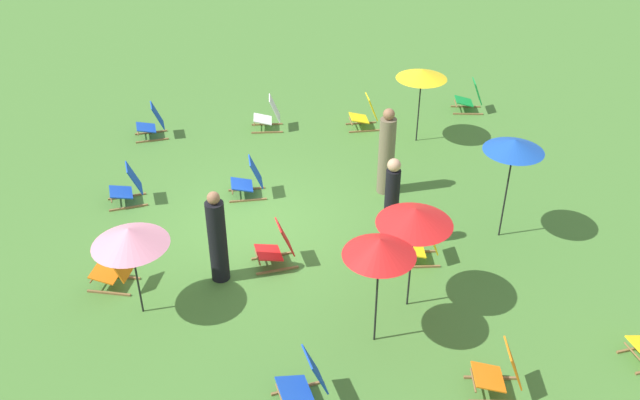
{
  "coord_description": "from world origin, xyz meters",
  "views": [
    {
      "loc": [
        10.8,
        -0.18,
        7.46
      ],
      "look_at": [
        0.0,
        1.2,
        0.5
      ],
      "focal_mm": 38.16,
      "sensor_mm": 36.0,
      "label": 1
    }
  ],
  "objects_px": {
    "umbrella_0": "(380,247)",
    "umbrella_3": "(129,237)",
    "deckchair_0": "(365,114)",
    "deckchair_10": "(152,123)",
    "umbrella_4": "(415,216)",
    "person_1": "(217,239)",
    "umbrella_1": "(422,74)",
    "umbrella_2": "(514,146)",
    "deckchair_5": "(269,115)",
    "deckchair_7": "(249,180)",
    "deckchair_2": "(305,381)",
    "person_2": "(391,204)",
    "deckchair_6": "(471,98)",
    "person_0": "(387,154)",
    "deckchair_11": "(500,372)",
    "deckchair_4": "(277,247)",
    "deckchair_1": "(128,187)",
    "deckchair_8": "(114,269)",
    "deckchair_9": "(421,243)"
  },
  "relations": [
    {
      "from": "person_2",
      "to": "deckchair_7",
      "type": "bearing_deg",
      "value": 10.18
    },
    {
      "from": "deckchair_7",
      "to": "deckchair_9",
      "type": "bearing_deg",
      "value": 47.26
    },
    {
      "from": "umbrella_4",
      "to": "person_1",
      "type": "distance_m",
      "value": 3.34
    },
    {
      "from": "deckchair_6",
      "to": "person_0",
      "type": "relative_size",
      "value": 0.44
    },
    {
      "from": "deckchair_1",
      "to": "deckchair_7",
      "type": "bearing_deg",
      "value": 79.16
    },
    {
      "from": "person_1",
      "to": "umbrella_1",
      "type": "bearing_deg",
      "value": 169.76
    },
    {
      "from": "umbrella_2",
      "to": "deckchair_11",
      "type": "bearing_deg",
      "value": -20.21
    },
    {
      "from": "deckchair_1",
      "to": "umbrella_1",
      "type": "bearing_deg",
      "value": 96.6
    },
    {
      "from": "deckchair_2",
      "to": "deckchair_8",
      "type": "bearing_deg",
      "value": -145.36
    },
    {
      "from": "umbrella_0",
      "to": "umbrella_4",
      "type": "relative_size",
      "value": 1.02
    },
    {
      "from": "deckchair_4",
      "to": "deckchair_5",
      "type": "xyz_separation_m",
      "value": [
        -5.34,
        0.19,
        0.0
      ]
    },
    {
      "from": "deckchair_10",
      "to": "umbrella_1",
      "type": "xyz_separation_m",
      "value": [
        0.97,
        6.17,
        1.3
      ]
    },
    {
      "from": "deckchair_7",
      "to": "umbrella_4",
      "type": "relative_size",
      "value": 0.44
    },
    {
      "from": "deckchair_10",
      "to": "umbrella_1",
      "type": "distance_m",
      "value": 6.37
    },
    {
      "from": "deckchair_7",
      "to": "umbrella_0",
      "type": "xyz_separation_m",
      "value": [
        4.44,
        1.73,
        1.4
      ]
    },
    {
      "from": "deckchair_0",
      "to": "person_1",
      "type": "xyz_separation_m",
      "value": [
        5.38,
        -3.52,
        0.45
      ]
    },
    {
      "from": "deckchair_2",
      "to": "umbrella_3",
      "type": "height_order",
      "value": "umbrella_3"
    },
    {
      "from": "deckchair_4",
      "to": "umbrella_4",
      "type": "bearing_deg",
      "value": 47.78
    },
    {
      "from": "deckchair_9",
      "to": "deckchair_8",
      "type": "bearing_deg",
      "value": -84.86
    },
    {
      "from": "deckchair_1",
      "to": "deckchair_11",
      "type": "distance_m",
      "value": 8.04
    },
    {
      "from": "deckchair_5",
      "to": "umbrella_2",
      "type": "distance_m",
      "value": 6.59
    },
    {
      "from": "deckchair_6",
      "to": "deckchair_2",
      "type": "bearing_deg",
      "value": -21.15
    },
    {
      "from": "umbrella_3",
      "to": "umbrella_4",
      "type": "height_order",
      "value": "umbrella_4"
    },
    {
      "from": "deckchair_2",
      "to": "deckchair_11",
      "type": "relative_size",
      "value": 1.0
    },
    {
      "from": "deckchair_2",
      "to": "person_2",
      "type": "height_order",
      "value": "person_2"
    },
    {
      "from": "deckchair_4",
      "to": "deckchair_8",
      "type": "height_order",
      "value": "same"
    },
    {
      "from": "umbrella_0",
      "to": "person_0",
      "type": "xyz_separation_m",
      "value": [
        -4.25,
        1.05,
        -0.88
      ]
    },
    {
      "from": "deckchair_2",
      "to": "umbrella_0",
      "type": "height_order",
      "value": "umbrella_0"
    },
    {
      "from": "deckchair_4",
      "to": "deckchair_11",
      "type": "xyz_separation_m",
      "value": [
        3.31,
        2.86,
        0.0
      ]
    },
    {
      "from": "deckchair_10",
      "to": "umbrella_3",
      "type": "bearing_deg",
      "value": -5.34
    },
    {
      "from": "umbrella_0",
      "to": "umbrella_3",
      "type": "bearing_deg",
      "value": -107.12
    },
    {
      "from": "deckchair_2",
      "to": "person_1",
      "type": "bearing_deg",
      "value": -168.94
    },
    {
      "from": "deckchair_2",
      "to": "deckchair_7",
      "type": "height_order",
      "value": "same"
    },
    {
      "from": "deckchair_7",
      "to": "deckchair_5",
      "type": "bearing_deg",
      "value": 167.31
    },
    {
      "from": "deckchair_6",
      "to": "person_2",
      "type": "bearing_deg",
      "value": -21.8
    },
    {
      "from": "umbrella_0",
      "to": "deckchair_11",
      "type": "bearing_deg",
      "value": 51.31
    },
    {
      "from": "umbrella_1",
      "to": "umbrella_2",
      "type": "bearing_deg",
      "value": 8.74
    },
    {
      "from": "deckchair_10",
      "to": "umbrella_4",
      "type": "relative_size",
      "value": 0.44
    },
    {
      "from": "deckchair_9",
      "to": "deckchair_10",
      "type": "distance_m",
      "value": 7.49
    },
    {
      "from": "deckchair_5",
      "to": "deckchair_11",
      "type": "relative_size",
      "value": 1.0
    },
    {
      "from": "person_1",
      "to": "deckchair_5",
      "type": "bearing_deg",
      "value": -157.06
    },
    {
      "from": "deckchair_0",
      "to": "deckchair_10",
      "type": "distance_m",
      "value": 5.08
    },
    {
      "from": "deckchair_5",
      "to": "umbrella_1",
      "type": "distance_m",
      "value": 3.79
    },
    {
      "from": "person_0",
      "to": "deckchair_6",
      "type": "bearing_deg",
      "value": -54.59
    },
    {
      "from": "deckchair_7",
      "to": "deckchair_4",
      "type": "bearing_deg",
      "value": 8.14
    },
    {
      "from": "umbrella_4",
      "to": "person_2",
      "type": "bearing_deg",
      "value": 178.3
    },
    {
      "from": "deckchair_2",
      "to": "deckchair_10",
      "type": "xyz_separation_m",
      "value": [
        -8.39,
        -2.72,
        0.0
      ]
    },
    {
      "from": "person_2",
      "to": "deckchair_6",
      "type": "bearing_deg",
      "value": -71.2
    },
    {
      "from": "deckchair_7",
      "to": "deckchair_10",
      "type": "bearing_deg",
      "value": -144.85
    },
    {
      "from": "deckchair_7",
      "to": "umbrella_1",
      "type": "relative_size",
      "value": 0.47
    }
  ]
}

